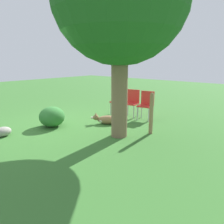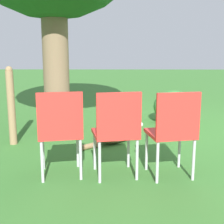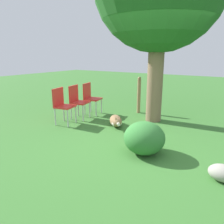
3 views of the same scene
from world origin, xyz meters
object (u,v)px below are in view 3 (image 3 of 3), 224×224
at_px(red_chair_2, 90,96).
at_px(dog, 116,121).
at_px(fence_post, 139,95).
at_px(red_chair_0, 62,103).
at_px(red_chair_1, 77,100).

bearing_deg(red_chair_2, dog, -36.98).
distance_m(dog, fence_post, 1.53).
bearing_deg(red_chair_0, dog, 11.76).
distance_m(dog, red_chair_0, 1.42).
bearing_deg(fence_post, dog, -85.65).
bearing_deg(red_chair_1, dog, -12.81).
distance_m(fence_post, red_chair_2, 1.43).
height_order(fence_post, red_chair_2, fence_post).
distance_m(red_chair_1, red_chair_2, 0.57).
bearing_deg(fence_post, red_chair_1, -128.42).
bearing_deg(red_chair_0, red_chair_2, 78.36).
bearing_deg(fence_post, red_chair_0, -119.65).
bearing_deg(fence_post, red_chair_2, -142.62).
bearing_deg(dog, red_chair_1, -130.57).
bearing_deg(red_chair_1, fence_post, 40.05).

